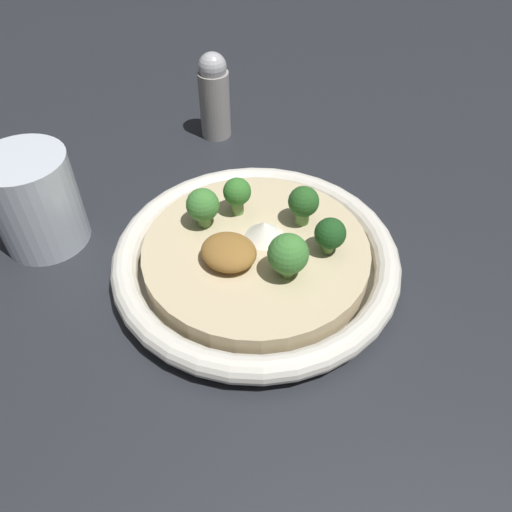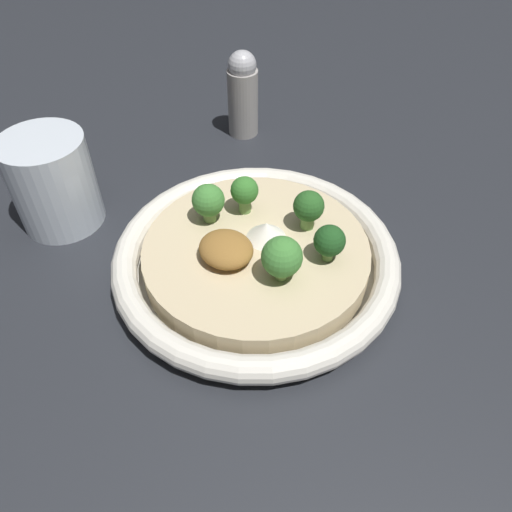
% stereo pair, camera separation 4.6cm
% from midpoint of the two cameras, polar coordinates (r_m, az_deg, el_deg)
% --- Properties ---
extents(ground_plane, '(6.00, 6.00, 0.00)m').
position_cam_midpoint_polar(ground_plane, '(0.47, 2.78, -1.78)').
color(ground_plane, '#23262B').
extents(risotto_bowl, '(0.26, 0.26, 0.03)m').
position_cam_midpoint_polar(risotto_bowl, '(0.46, 2.85, -0.36)').
color(risotto_bowl, silver).
rests_on(risotto_bowl, ground_plane).
extents(cheese_sprinkle, '(0.04, 0.04, 0.02)m').
position_cam_midpoint_polar(cheese_sprinkle, '(0.45, 4.42, 2.61)').
color(cheese_sprinkle, white).
rests_on(cheese_sprinkle, risotto_bowl).
extents(crispy_onion_garnish, '(0.05, 0.04, 0.02)m').
position_cam_midpoint_polar(crispy_onion_garnish, '(0.43, -0.41, 0.64)').
color(crispy_onion_garnish, olive).
rests_on(crispy_onion_garnish, risotto_bowl).
extents(broccoli_front_right, '(0.03, 0.03, 0.04)m').
position_cam_midpoint_polar(broccoli_front_right, '(0.41, 6.20, -0.34)').
color(broccoli_front_right, '#759E4C').
rests_on(broccoli_front_right, risotto_bowl).
extents(broccoli_back_left, '(0.03, 0.03, 0.04)m').
position_cam_midpoint_polar(broccoli_back_left, '(0.47, 1.48, 7.21)').
color(broccoli_back_left, '#668E47').
rests_on(broccoli_back_left, risotto_bowl).
extents(broccoli_back, '(0.03, 0.03, 0.04)m').
position_cam_midpoint_polar(broccoli_back, '(0.46, 8.90, 5.36)').
color(broccoli_back, '#668E47').
rests_on(broccoli_back, risotto_bowl).
extents(broccoli_left, '(0.03, 0.03, 0.04)m').
position_cam_midpoint_polar(broccoli_left, '(0.46, -2.87, 5.96)').
color(broccoli_left, '#668E47').
rests_on(broccoli_left, risotto_bowl).
extents(broccoli_right, '(0.03, 0.03, 0.04)m').
position_cam_midpoint_polar(broccoli_right, '(0.43, 11.41, 1.50)').
color(broccoli_right, '#668E47').
rests_on(broccoli_right, risotto_bowl).
extents(drinking_glass, '(0.08, 0.08, 0.09)m').
position_cam_midpoint_polar(drinking_glass, '(0.52, -19.91, 7.84)').
color(drinking_glass, silver).
rests_on(drinking_glass, ground_plane).
extents(pepper_shaker, '(0.04, 0.04, 0.11)m').
position_cam_midpoint_polar(pepper_shaker, '(0.63, 0.64, 17.98)').
color(pepper_shaker, '#9E9993').
rests_on(pepper_shaker, ground_plane).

